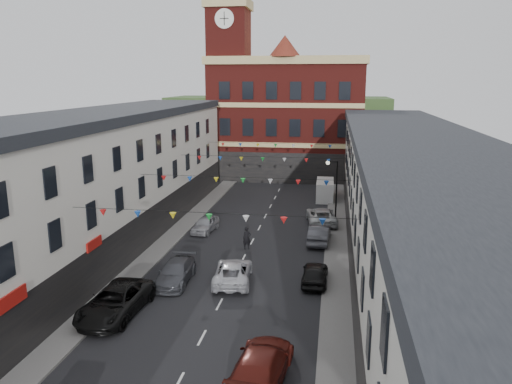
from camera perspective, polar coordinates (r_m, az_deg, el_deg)
The scene contains 19 objects.
ground at distance 34.18m, azimuth -2.67°, elevation -9.86°, with size 160.00×160.00×0.00m, color black.
pavement_left at distance 37.83m, azimuth -12.44°, elevation -7.77°, with size 1.80×64.00×0.15m, color #605E5B.
pavement_right at distance 35.39m, azimuth 9.15°, elevation -9.08°, with size 1.80×64.00×0.15m, color #605E5B.
terrace_left at distance 37.56m, azimuth -20.33°, elevation -0.02°, with size 8.40×56.00×10.70m.
terrace_right at distance 33.38m, azimuth 17.85°, elevation -2.25°, with size 8.40×56.00×9.70m.
civic_building at distance 69.33m, azimuth 3.64°, elevation 8.57°, with size 20.60×13.30×18.50m.
clock_tower at distance 67.39m, azimuth -3.09°, elevation 14.24°, with size 5.60×5.60×30.00m.
distant_hill at distance 93.84m, azimuth 2.56°, elevation 7.74°, with size 40.00×14.00×10.00m, color #324D23.
street_lamp at distance 45.83m, azimuth 8.89°, elevation 0.96°, with size 1.10×0.36×6.00m.
car_left_c at distance 30.01m, azimuth -15.77°, elevation -11.99°, with size 2.71×5.88×1.63m, color black.
car_left_d at distance 33.72m, azimuth -9.18°, elevation -9.05°, with size 1.99×4.89×1.42m, color #44464D.
car_left_e at distance 44.28m, azimuth -5.81°, elevation -3.67°, with size 1.59×3.96×1.35m, color #919299.
car_right_c at distance 23.35m, azimuth 0.60°, elevation -19.10°, with size 2.25×5.54×1.61m, color #551611.
car_right_d at distance 33.37m, azimuth 6.75°, elevation -9.22°, with size 1.65×4.11×1.40m, color black.
car_right_e at distance 41.36m, azimuth 7.25°, elevation -4.77°, with size 1.61×4.62×1.52m, color #46474D.
car_right_f at distance 46.69m, azimuth 7.47°, elevation -2.74°, with size 2.54×5.52×1.53m, color silver.
moving_car at distance 33.42m, azimuth -2.66°, elevation -9.09°, with size 2.36×5.11×1.42m, color silver.
white_van at distance 56.22m, azimuth 7.88°, elevation 0.22°, with size 1.87×4.86×2.15m, color silver.
pedestrian at distance 39.51m, azimuth -1.06°, elevation -5.30°, with size 0.66×0.43×1.80m, color black.
Camera 1 is at (6.47, -30.90, 13.11)m, focal length 35.00 mm.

